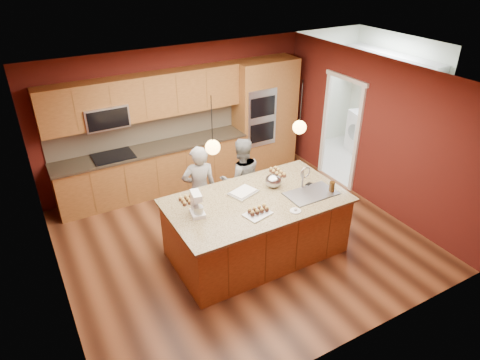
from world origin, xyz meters
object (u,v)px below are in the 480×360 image
stand_mixer (197,205)px  mixing_bowl (273,181)px  person_left (200,190)px  person_right (241,179)px  island (257,226)px

stand_mixer → mixing_bowl: 1.37m
person_left → person_right: person_left is taller
island → person_right: bearing=74.5°
island → stand_mixer: (-0.96, 0.07, 0.64)m
person_right → island: bearing=87.0°
person_right → stand_mixer: (-1.24, -0.93, 0.38)m
person_left → mixing_bowl: bearing=150.6°
island → person_left: (-0.51, 1.00, 0.28)m
person_left → person_right: 0.78m
stand_mixer → island: bearing=5.8°
island → person_left: 1.16m
person_left → stand_mixer: (-0.45, -0.93, 0.36)m
person_right → stand_mixer: bearing=49.5°
person_left → island: bearing=128.8°
person_right → mixing_bowl: person_right is taller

